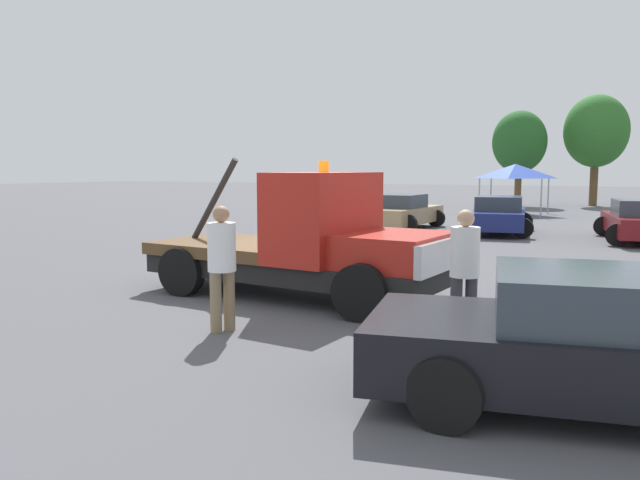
% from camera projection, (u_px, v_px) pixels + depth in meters
% --- Properties ---
extents(ground_plane, '(160.00, 160.00, 0.00)m').
position_uv_depth(ground_plane, '(295.00, 296.00, 11.34)').
color(ground_plane, '#545459').
extents(tow_truck, '(5.78, 2.74, 2.51)m').
position_uv_depth(tow_truck, '(311.00, 245.00, 11.05)').
color(tow_truck, black).
rests_on(tow_truck, ground).
extents(foreground_car, '(5.38, 2.84, 1.34)m').
position_uv_depth(foreground_car, '(635.00, 345.00, 5.85)').
color(foreground_car, black).
rests_on(foreground_car, ground).
extents(person_near_truck, '(0.39, 0.39, 1.76)m').
position_uv_depth(person_near_truck, '(465.00, 265.00, 8.37)').
color(person_near_truck, '#38383D').
rests_on(person_near_truck, ground).
extents(person_at_hood, '(0.40, 0.40, 1.79)m').
position_uv_depth(person_at_hood, '(222.00, 259.00, 8.76)').
color(person_at_hood, '#847051').
rests_on(person_at_hood, ground).
extents(parked_car_tan, '(2.64, 4.55, 1.34)m').
position_uv_depth(parked_car_tan, '(401.00, 212.00, 23.86)').
color(parked_car_tan, tan).
rests_on(parked_car_tan, ground).
extents(parked_car_navy, '(2.75, 4.56, 1.34)m').
position_uv_depth(parked_car_navy, '(499.00, 215.00, 22.22)').
color(parked_car_navy, navy).
rests_on(parked_car_navy, ground).
extents(parked_car_maroon, '(2.82, 4.67, 1.34)m').
position_uv_depth(parked_car_maroon, '(640.00, 221.00, 19.68)').
color(parked_car_maroon, maroon).
rests_on(parked_car_maroon, ground).
extents(canopy_tent_blue, '(2.98, 2.98, 2.55)m').
position_uv_depth(canopy_tent_blue, '(515.00, 171.00, 31.26)').
color(canopy_tent_blue, '#9E9EA3').
rests_on(canopy_tent_blue, ground).
extents(tree_left, '(3.29, 3.29, 5.87)m').
position_uv_depth(tree_left, '(519.00, 142.00, 38.51)').
color(tree_left, brown).
rests_on(tree_left, ground).
extents(tree_center, '(3.83, 3.83, 6.85)m').
position_uv_depth(tree_center, '(596.00, 131.00, 38.43)').
color(tree_center, brown).
rests_on(tree_center, ground).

